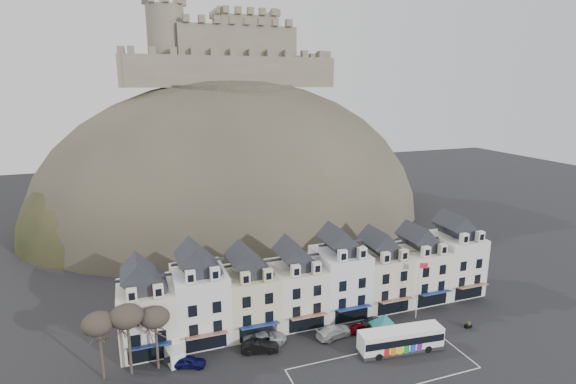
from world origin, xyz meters
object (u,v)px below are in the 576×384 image
(car_silver, at_px, (265,339))
(car_navy, at_px, (189,362))
(flagpole, at_px, (419,286))
(car_charcoal, at_px, (376,323))
(car_black, at_px, (260,347))
(car_maroon, at_px, (360,327))
(bus, at_px, (401,339))
(red_buoy, at_px, (429,340))
(white_van, at_px, (173,353))
(car_white, at_px, (335,332))
(bus_shelter, at_px, (385,321))

(car_silver, bearing_deg, car_navy, 96.66)
(car_navy, bearing_deg, car_silver, -60.12)
(car_navy, bearing_deg, flagpole, -67.85)
(car_charcoal, bearing_deg, car_navy, 91.95)
(car_black, height_order, car_maroon, car_black)
(bus, distance_m, flagpole, 9.87)
(red_buoy, bearing_deg, car_black, 163.78)
(car_silver, relative_size, car_charcoal, 1.33)
(red_buoy, height_order, car_charcoal, red_buoy)
(white_van, relative_size, car_charcoal, 1.05)
(car_silver, bearing_deg, car_charcoal, -96.66)
(flagpole, height_order, car_maroon, flagpole)
(car_silver, relative_size, car_maroon, 1.52)
(bus, bearing_deg, car_silver, 160.59)
(car_white, xyz_separation_m, car_maroon, (3.84, 0.00, -0.14))
(car_black, xyz_separation_m, car_silver, (1.20, 1.50, 0.00))
(bus, height_order, car_silver, bus)
(flagpole, relative_size, car_black, 1.86)
(car_navy, bearing_deg, red_buoy, -80.25)
(bus_shelter, bearing_deg, flagpole, 31.24)
(bus_shelter, xyz_separation_m, car_maroon, (-1.58, 3.49, -2.54))
(bus_shelter, xyz_separation_m, red_buoy, (5.00, -2.56, -2.28))
(flagpole, height_order, car_charcoal, flagpole)
(bus_shelter, height_order, car_navy, bus_shelter)
(car_silver, height_order, car_white, car_silver)
(bus_shelter, bearing_deg, car_white, 151.63)
(white_van, xyz_separation_m, car_charcoal, (27.18, -1.79, -0.24))
(bus_shelter, height_order, car_maroon, bus_shelter)
(car_maroon, bearing_deg, car_charcoal, -92.32)
(car_navy, height_order, car_white, car_white)
(car_black, distance_m, car_charcoal, 16.80)
(bus_shelter, distance_m, car_navy, 24.93)
(bus, xyz_separation_m, car_silver, (-15.53, 7.29, -0.91))
(car_black, relative_size, car_maroon, 1.29)
(red_buoy, distance_m, car_black, 21.66)
(white_van, distance_m, car_black, 10.57)
(bus, bearing_deg, car_maroon, 119.15)
(bus, relative_size, car_silver, 2.00)
(white_van, height_order, car_maroon, white_van)
(car_black, bearing_deg, car_silver, -24.69)
(bus_shelter, distance_m, car_black, 16.35)
(flagpole, relative_size, car_silver, 1.58)
(bus, height_order, bus_shelter, bus_shelter)
(car_white, bearing_deg, red_buoy, -131.06)
(car_charcoal, bearing_deg, car_black, 92.18)
(bus_shelter, xyz_separation_m, car_black, (-15.80, 3.49, -2.38))
(bus_shelter, relative_size, white_van, 1.47)
(car_white, bearing_deg, flagpole, -98.90)
(car_silver, bearing_deg, bus_shelter, -110.75)
(car_black, height_order, car_white, car_black)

